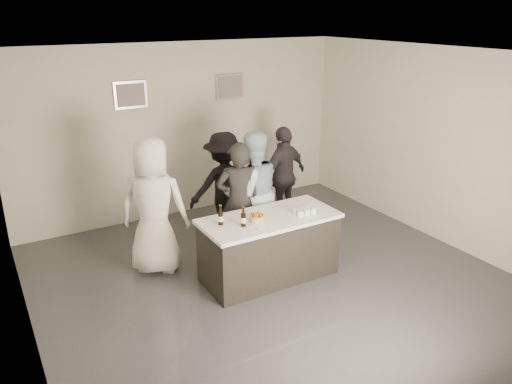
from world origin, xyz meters
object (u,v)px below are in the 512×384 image
bar_counter (269,247)px  person_main_black (239,202)px  beer_bottle_b (243,217)px  cake (257,219)px  person_guest_left (154,206)px  beer_bottle_a (221,215)px  person_main_blue (252,193)px  person_guest_back (224,186)px  person_guest_right (284,175)px

bar_counter → person_main_black: size_ratio=1.05×
beer_bottle_b → cake: bearing=12.7°
bar_counter → person_guest_left: bearing=142.0°
beer_bottle_a → person_guest_left: person_guest_left is taller
beer_bottle_a → bar_counter: bearing=-8.1°
beer_bottle_b → person_main_blue: person_main_blue is taller
person_main_blue → person_guest_left: size_ratio=0.96×
person_guest_left → cake: bearing=170.0°
beer_bottle_a → person_guest_left: size_ratio=0.14×
bar_counter → person_guest_back: bearing=87.0°
person_main_black → person_guest_left: size_ratio=0.92×
bar_counter → person_guest_right: (1.22, 1.51, 0.40)m
beer_bottle_a → person_guest_back: 1.58m
cake → person_main_black: bearing=79.4°
beer_bottle_a → beer_bottle_b: size_ratio=1.00×
person_main_black → person_guest_right: size_ratio=1.04×
bar_counter → beer_bottle_a: size_ratio=7.15×
person_guest_right → person_guest_back: bearing=-14.6°
person_main_black → person_guest_right: bearing=-126.2°
bar_counter → cake: size_ratio=9.20×
bar_counter → person_main_blue: person_main_blue is taller
person_main_black → person_guest_back: bearing=-79.0°
bar_counter → cake: cake is taller
beer_bottle_b → person_guest_left: (-0.81, 1.07, -0.07)m
cake → person_guest_back: bearing=78.9°
beer_bottle_b → person_main_black: 0.90m
beer_bottle_a → person_main_black: person_main_black is taller
cake → person_main_black: 0.77m
cake → person_guest_right: size_ratio=0.12×
cake → person_guest_right: person_guest_right is taller
person_main_blue → person_guest_right: person_main_blue is taller
bar_counter → person_guest_right: 1.98m
beer_bottle_b → person_guest_right: bearing=43.8°
person_main_blue → person_guest_back: 0.65m
beer_bottle_a → person_guest_right: bearing=36.6°
person_main_black → person_guest_left: 1.21m
cake → person_main_black: size_ratio=0.11×
cake → person_guest_back: (0.30, 1.52, -0.07)m
bar_counter → beer_bottle_a: (-0.67, 0.10, 0.58)m
person_main_black → person_main_blue: person_main_blue is taller
person_guest_left → person_guest_right: bearing=-133.3°
beer_bottle_a → person_main_blue: 1.18m
cake → beer_bottle_a: size_ratio=0.78×
cake → beer_bottle_b: size_ratio=0.78×
person_main_black → person_main_blue: (0.30, 0.14, 0.04)m
bar_counter → person_main_black: 0.84m
bar_counter → beer_bottle_b: 0.74m
cake → person_guest_left: 1.45m
beer_bottle_a → person_guest_right: size_ratio=0.15×
person_main_black → bar_counter: bearing=118.8°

